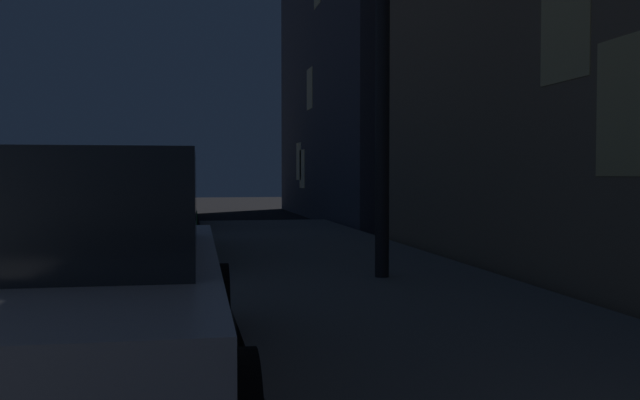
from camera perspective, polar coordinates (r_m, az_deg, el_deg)
The scene contains 5 objects.
car_silver at distance 4.03m, azimuth -21.71°, elevation -6.62°, with size 2.15×4.16×1.43m.
car_green at distance 10.44m, azimuth -15.21°, elevation -1.28°, with size 2.05×4.53×1.43m.
car_black at distance 16.02m, azimuth -13.82°, elevation -0.14°, with size 2.17×4.40×1.43m.
car_yellow_cab at distance 21.67m, azimuth -13.14°, elevation 0.47°, with size 2.16×4.07×1.43m.
building_far at distance 22.10m, azimuth 8.12°, elevation 15.17°, with size 6.77×11.84×12.63m.
Camera 1 is at (3.58, 0.36, 1.32)m, focal length 39.30 mm.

